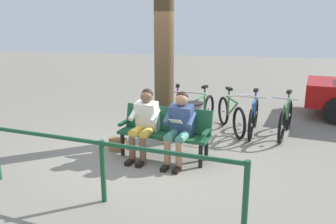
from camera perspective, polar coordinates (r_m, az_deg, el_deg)
The scene contains 13 objects.
ground_plane at distance 6.07m, azimuth -3.48°, elevation -7.56°, with size 40.00×40.00×0.00m, color slate.
bench at distance 5.96m, azimuth -0.43°, elevation -2.78°, with size 1.65×0.69×0.87m.
person_reading at distance 5.66m, azimuth 1.96°, elevation -2.07°, with size 0.53×0.80×1.20m.
person_companion at distance 5.90m, azimuth -3.89°, elevation -1.41°, with size 0.53×0.80×1.20m.
handbag at distance 6.41m, azimuth -8.35°, elevation -5.34°, with size 0.30×0.14×0.24m, color olive.
tree_trunk at distance 6.72m, azimuth -0.66°, elevation 8.40°, with size 0.38×0.38×3.13m, color #4C3823.
litter_bin at distance 7.00m, azimuth 4.28°, elevation -1.35°, with size 0.38×0.38×0.74m.
bicycle_purple at distance 7.49m, azimuth 19.00°, elevation -1.16°, with size 0.53×1.66×0.94m.
bicycle_black at distance 7.46m, azimuth 14.05°, elevation -0.84°, with size 0.48×1.68×0.94m.
bicycle_red at distance 7.51m, azimuth 10.41°, elevation -0.55°, with size 0.75×1.56×0.94m.
bicycle_silver at distance 7.66m, azimuth 5.60°, elevation -0.08°, with size 0.50×1.66×0.94m.
bicycle_orange at distance 7.77m, azimuth 1.59°, elevation 0.18°, with size 0.54×1.65×0.94m.
railing_fence at distance 4.50m, azimuth -10.88°, elevation -7.55°, with size 3.69×0.50×0.85m.
Camera 1 is at (-1.75, 5.35, 2.27)m, focal length 36.61 mm.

